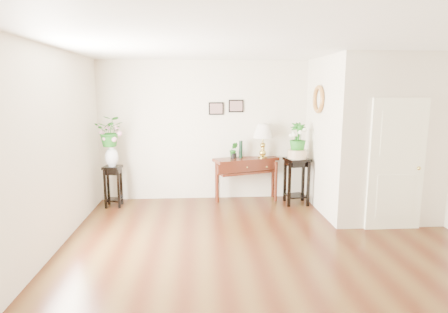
{
  "coord_description": "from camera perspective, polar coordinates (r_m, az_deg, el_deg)",
  "views": [
    {
      "loc": [
        -1.0,
        -4.8,
        2.21
      ],
      "look_at": [
        -0.59,
        1.3,
        1.13
      ],
      "focal_mm": 30.0,
      "sensor_mm": 36.0,
      "label": 1
    }
  ],
  "objects": [
    {
      "name": "floor",
      "position": [
        5.38,
        7.46,
        -14.29
      ],
      "size": [
        6.0,
        5.5,
        0.02
      ],
      "primitive_type": "cube",
      "color": "#4C3114",
      "rests_on": "ground"
    },
    {
      "name": "ceiling",
      "position": [
        4.94,
        8.22,
        16.83
      ],
      "size": [
        6.0,
        5.5,
        0.02
      ],
      "primitive_type": "cube",
      "color": "white",
      "rests_on": "ground"
    },
    {
      "name": "wall_back",
      "position": [
        7.66,
        3.68,
        3.96
      ],
      "size": [
        6.0,
        0.02,
        2.8
      ],
      "primitive_type": "cube",
      "color": "silver",
      "rests_on": "ground"
    },
    {
      "name": "wall_front",
      "position": [
        2.42,
        21.2,
        -10.15
      ],
      "size": [
        6.0,
        0.02,
        2.8
      ],
      "primitive_type": "cube",
      "color": "silver",
      "rests_on": "ground"
    },
    {
      "name": "wall_left",
      "position": [
        5.26,
        -26.13,
        0.18
      ],
      "size": [
        0.02,
        5.5,
        2.8
      ],
      "primitive_type": "cube",
      "color": "silver",
      "rests_on": "ground"
    },
    {
      "name": "partition",
      "position": [
        7.31,
        21.29,
        3.01
      ],
      "size": [
        1.8,
        1.95,
        2.8
      ],
      "primitive_type": "cube",
      "color": "silver",
      "rests_on": "floor"
    },
    {
      "name": "door",
      "position": [
        6.48,
        24.8,
        -1.19
      ],
      "size": [
        0.9,
        0.05,
        2.1
      ],
      "primitive_type": "cube",
      "color": "white",
      "rests_on": "floor"
    },
    {
      "name": "art_print_left",
      "position": [
        7.55,
        -1.2,
        7.32
      ],
      "size": [
        0.3,
        0.02,
        0.25
      ],
      "primitive_type": "cube",
      "color": "black",
      "rests_on": "wall_back"
    },
    {
      "name": "art_print_right",
      "position": [
        7.57,
        1.85,
        7.7
      ],
      "size": [
        0.3,
        0.02,
        0.25
      ],
      "primitive_type": "cube",
      "color": "black",
      "rests_on": "wall_back"
    },
    {
      "name": "wall_ornament",
      "position": [
        7.04,
        14.17,
        8.45
      ],
      "size": [
        0.07,
        0.51,
        0.51
      ],
      "primitive_type": "torus",
      "rotation": [
        0.0,
        1.57,
        0.0
      ],
      "color": "#BC7335",
      "rests_on": "partition"
    },
    {
      "name": "console_table",
      "position": [
        7.64,
        3.33,
        -3.42
      ],
      "size": [
        1.37,
        0.83,
        0.87
      ],
      "primitive_type": "cube",
      "rotation": [
        0.0,
        0.0,
        0.33
      ],
      "color": "black",
      "rests_on": "floor"
    },
    {
      "name": "table_lamp",
      "position": [
        7.54,
        5.95,
        2.43
      ],
      "size": [
        0.46,
        0.46,
        0.69
      ],
      "primitive_type": "cube",
      "rotation": [
        0.0,
        0.0,
        0.16
      ],
      "color": "gold",
      "rests_on": "console_table"
    },
    {
      "name": "green_vase",
      "position": [
        7.51,
        2.57,
        1.05
      ],
      "size": [
        0.07,
        0.07,
        0.35
      ],
      "primitive_type": "cylinder",
      "rotation": [
        0.0,
        0.0,
        -0.02
      ],
      "color": "black",
      "rests_on": "console_table"
    },
    {
      "name": "potted_plant",
      "position": [
        7.5,
        1.48,
        0.9
      ],
      "size": [
        0.18,
        0.15,
        0.3
      ],
      "primitive_type": "imported",
      "rotation": [
        0.0,
        0.0,
        -0.11
      ],
      "color": "#1C671A",
      "rests_on": "console_table"
    },
    {
      "name": "plant_stand_a",
      "position": [
        7.49,
        -16.51,
        -4.38
      ],
      "size": [
        0.36,
        0.36,
        0.79
      ],
      "primitive_type": "cube",
      "rotation": [
        0.0,
        0.0,
        -0.18
      ],
      "color": "black",
      "rests_on": "floor"
    },
    {
      "name": "porcelain_vase",
      "position": [
        7.36,
        -16.74,
        0.31
      ],
      "size": [
        0.28,
        0.28,
        0.42
      ],
      "primitive_type": null,
      "rotation": [
        0.0,
        0.0,
        -0.15
      ],
      "color": "silver",
      "rests_on": "plant_stand_a"
    },
    {
      "name": "lily_arrangement",
      "position": [
        7.3,
        -16.93,
        3.9
      ],
      "size": [
        0.56,
        0.5,
        0.58
      ],
      "primitive_type": "imported",
      "rotation": [
        0.0,
        0.0,
        -0.09
      ],
      "color": "#1C671A",
      "rests_on": "porcelain_vase"
    },
    {
      "name": "plant_stand_b",
      "position": [
        7.48,
        10.97,
        -3.69
      ],
      "size": [
        0.51,
        0.51,
        0.91
      ],
      "primitive_type": "cube",
      "rotation": [
        0.0,
        0.0,
        0.21
      ],
      "color": "black",
      "rests_on": "floor"
    },
    {
      "name": "ceramic_bowl",
      "position": [
        7.37,
        11.11,
        0.35
      ],
      "size": [
        0.4,
        0.4,
        0.17
      ],
      "primitive_type": "cylinder",
      "rotation": [
        0.0,
        0.0,
        -0.07
      ],
      "color": "#BCB0A0",
      "rests_on": "plant_stand_b"
    },
    {
      "name": "narcissus",
      "position": [
        7.33,
        11.19,
        2.85
      ],
      "size": [
        0.34,
        0.34,
        0.57
      ],
      "primitive_type": "imported",
      "rotation": [
        0.0,
        0.0,
        0.07
      ],
      "color": "#1C671A",
      "rests_on": "ceramic_bowl"
    }
  ]
}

